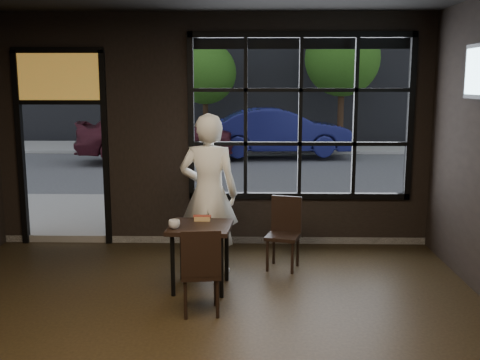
{
  "coord_description": "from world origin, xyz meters",
  "views": [
    {
      "loc": [
        0.53,
        -4.23,
        2.28
      ],
      "look_at": [
        0.4,
        2.2,
        1.15
      ],
      "focal_mm": 42.0,
      "sensor_mm": 36.0,
      "label": 1
    }
  ],
  "objects_px": {
    "cafe_table": "(201,257)",
    "chair_near": "(201,270)",
    "man": "(209,194)",
    "navy_car": "(279,132)"
  },
  "relations": [
    {
      "from": "navy_car",
      "to": "cafe_table",
      "type": "bearing_deg",
      "value": 167.67
    },
    {
      "from": "cafe_table",
      "to": "navy_car",
      "type": "distance_m",
      "value": 10.91
    },
    {
      "from": "chair_near",
      "to": "man",
      "type": "relative_size",
      "value": 0.46
    },
    {
      "from": "navy_car",
      "to": "chair_near",
      "type": "bearing_deg",
      "value": 168.4
    },
    {
      "from": "man",
      "to": "navy_car",
      "type": "relative_size",
      "value": 0.45
    },
    {
      "from": "cafe_table",
      "to": "chair_near",
      "type": "bearing_deg",
      "value": -81.01
    },
    {
      "from": "man",
      "to": "navy_car",
      "type": "bearing_deg",
      "value": -92.87
    },
    {
      "from": "cafe_table",
      "to": "man",
      "type": "height_order",
      "value": "man"
    },
    {
      "from": "man",
      "to": "navy_car",
      "type": "xyz_separation_m",
      "value": [
        1.33,
        10.24,
        -0.16
      ]
    },
    {
      "from": "man",
      "to": "navy_car",
      "type": "height_order",
      "value": "man"
    }
  ]
}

